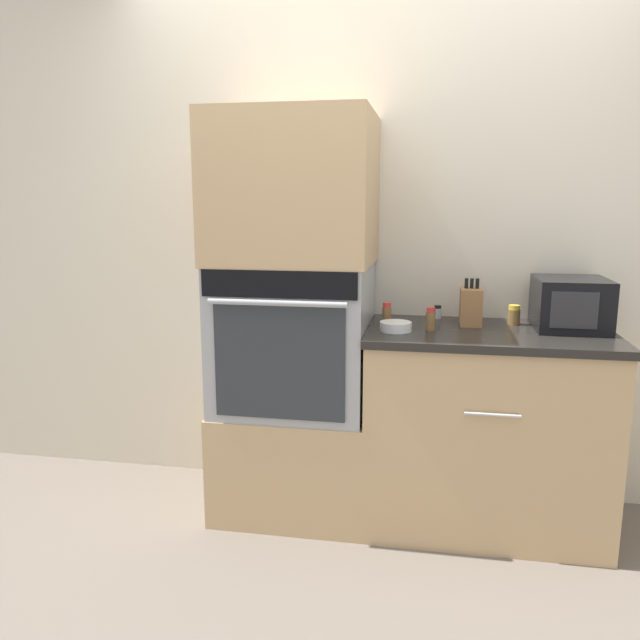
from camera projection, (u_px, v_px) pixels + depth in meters
name	position (u px, v px, depth m)	size (l,w,h in m)	color
ground_plane	(361.00, 544.00, 2.70)	(12.00, 12.00, 0.00)	#6B6056
wall_back	(379.00, 244.00, 3.07)	(8.00, 0.05, 2.50)	beige
oven_cabinet_base	(296.00, 456.00, 3.00)	(0.71, 0.60, 0.51)	tan
wall_oven	(294.00, 336.00, 2.88)	(0.68, 0.64, 0.67)	#9EA0A5
oven_cabinet_upper	(293.00, 189.00, 2.76)	(0.71, 0.60, 0.66)	tan
counter_unit	(484.00, 428.00, 2.81)	(1.06, 0.63, 0.90)	tan
microwave	(570.00, 304.00, 2.73)	(0.30, 0.34, 0.23)	black
knife_block	(471.00, 306.00, 2.82)	(0.10, 0.14, 0.21)	olive
bowl	(396.00, 326.00, 2.70)	(0.14, 0.14, 0.04)	white
condiment_jar_near	(431.00, 319.00, 2.71)	(0.04, 0.04, 0.10)	brown
condiment_jar_mid	(514.00, 315.00, 2.84)	(0.05, 0.05, 0.09)	brown
condiment_jar_far	(438.00, 312.00, 2.99)	(0.04, 0.04, 0.06)	silver
condiment_jar_back	(387.00, 314.00, 2.82)	(0.04, 0.04, 0.10)	brown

